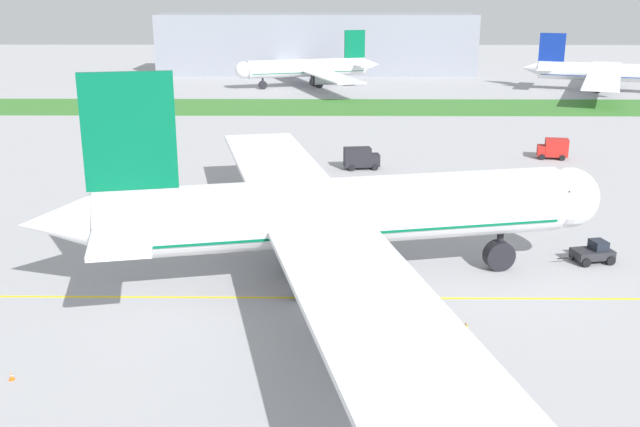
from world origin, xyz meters
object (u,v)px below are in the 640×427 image
at_px(airliner_foreground, 330,214).
at_px(ground_crew_wingwalker_port, 466,330).
at_px(pushback_tug, 594,252).
at_px(traffic_cone_near_nose, 11,376).
at_px(service_truck_baggage_loader, 361,158).
at_px(parked_airliner_far_left, 309,68).
at_px(parked_airliner_far_centre, 609,73).
at_px(service_truck_fuel_bowser, 554,148).

distance_m(airliner_foreground, ground_crew_wingwalker_port, 16.47).
bearing_deg(pushback_tug, traffic_cone_near_nose, -153.84).
distance_m(pushback_tug, service_truck_baggage_loader, 43.93).
bearing_deg(traffic_cone_near_nose, airliner_foreground, 39.05).
xyz_separation_m(parked_airliner_far_left, parked_airliner_far_centre, (76.72, -8.84, -0.11)).
xyz_separation_m(service_truck_baggage_loader, service_truck_fuel_bowser, (30.35, 7.18, -0.02)).
distance_m(ground_crew_wingwalker_port, parked_airliner_far_centre, 154.20).
relative_size(pushback_tug, ground_crew_wingwalker_port, 3.53).
height_order(ground_crew_wingwalker_port, parked_airliner_far_left, parked_airliner_far_left).
bearing_deg(service_truck_baggage_loader, airliner_foreground, -95.98).
bearing_deg(parked_airliner_far_left, ground_crew_wingwalker_port, -84.16).
bearing_deg(parked_airliner_far_centre, airliner_foreground, -118.87).
xyz_separation_m(ground_crew_wingwalker_port, parked_airliner_far_left, (-15.36, 150.25, 4.05)).
xyz_separation_m(airliner_foreground, parked_airliner_far_centre, (71.50, 129.69, -1.62)).
distance_m(service_truck_fuel_bowser, parked_airliner_far_centre, 86.46).
bearing_deg(service_truck_fuel_bowser, service_truck_baggage_loader, -166.69).
xyz_separation_m(pushback_tug, traffic_cone_near_nose, (-47.37, -23.27, -0.71)).
relative_size(traffic_cone_near_nose, service_truck_fuel_bowser, 0.12).
height_order(parked_airliner_far_left, parked_airliner_far_centre, parked_airliner_far_left).
bearing_deg(traffic_cone_near_nose, parked_airliner_far_centre, 57.67).
bearing_deg(airliner_foreground, service_truck_fuel_bowser, 55.75).
height_order(pushback_tug, service_truck_baggage_loader, service_truck_baggage_loader).
height_order(ground_crew_wingwalker_port, traffic_cone_near_nose, ground_crew_wingwalker_port).
bearing_deg(service_truck_baggage_loader, parked_airliner_far_centre, 51.96).
bearing_deg(pushback_tug, ground_crew_wingwalker_port, -131.74).
distance_m(pushback_tug, parked_airliner_far_centre, 132.33).
xyz_separation_m(traffic_cone_near_nose, parked_airliner_far_centre, (93.25, 147.33, 4.63)).
height_order(pushback_tug, traffic_cone_near_nose, pushback_tug).
height_order(airliner_foreground, parked_airliner_far_centre, airliner_foreground).
bearing_deg(pushback_tug, parked_airliner_far_left, 103.06).
relative_size(pushback_tug, service_truck_baggage_loader, 1.05).
distance_m(parked_airliner_far_left, parked_airliner_far_centre, 77.23).
bearing_deg(service_truck_fuel_bowser, parked_airliner_far_centre, 64.99).
bearing_deg(pushback_tug, service_truck_fuel_bowser, 78.44).
bearing_deg(ground_crew_wingwalker_port, service_truck_baggage_loader, 95.63).
bearing_deg(airliner_foreground, pushback_tug, 12.38).
distance_m(ground_crew_wingwalker_port, parked_airliner_far_left, 151.09).
relative_size(pushback_tug, parked_airliner_far_centre, 0.08).
bearing_deg(service_truck_baggage_loader, traffic_cone_near_nose, -113.10).
height_order(airliner_foreground, ground_crew_wingwalker_port, airliner_foreground).
xyz_separation_m(ground_crew_wingwalker_port, service_truck_baggage_loader, (-5.51, 55.93, 0.72)).
xyz_separation_m(ground_crew_wingwalker_port, parked_airliner_far_centre, (61.36, 141.41, 3.94)).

